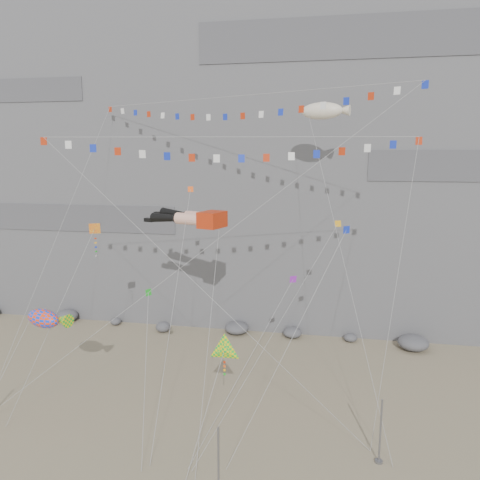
{
  "coord_description": "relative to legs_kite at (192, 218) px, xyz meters",
  "views": [
    {
      "loc": [
        9.13,
        -30.06,
        19.06
      ],
      "look_at": [
        1.85,
        9.0,
        11.79
      ],
      "focal_mm": 35.0,
      "sensor_mm": 36.0,
      "label": 1
    }
  ],
  "objects": [
    {
      "name": "harlequin_kite",
      "position": [
        -7.33,
        -2.6,
        -0.74
      ],
      "size": [
        4.58,
        8.53,
        15.64
      ],
      "color": "red",
      "rests_on": "ground"
    },
    {
      "name": "small_kite_b",
      "position": [
        8.46,
        -1.89,
        -4.46
      ],
      "size": [
        6.14,
        11.08,
        15.16
      ],
      "color": "purple",
      "rests_on": "ground"
    },
    {
      "name": "small_kite_d",
      "position": [
        11.63,
        0.26,
        -0.54
      ],
      "size": [
        9.09,
        13.41,
        20.54
      ],
      "color": "orange",
      "rests_on": "ground"
    },
    {
      "name": "flag_banner_upper",
      "position": [
        2.77,
        3.79,
        10.0
      ],
      "size": [
        30.47,
        19.9,
        31.82
      ],
      "color": "#B6280B",
      "rests_on": "ground"
    },
    {
      "name": "fish_windsock",
      "position": [
        -9.38,
        -7.17,
        -6.76
      ],
      "size": [
        5.38,
        5.43,
        8.84
      ],
      "color": "#FF3E0D",
      "rests_on": "ground"
    },
    {
      "name": "talus_boulders",
      "position": [
        1.77,
        10.29,
        -13.32
      ],
      "size": [
        60.0,
        3.0,
        1.2
      ],
      "primitive_type": null,
      "color": "#57575C",
      "rests_on": "ground"
    },
    {
      "name": "delta_kite",
      "position": [
        4.51,
        -8.18,
        -7.72
      ],
      "size": [
        2.36,
        6.85,
        9.09
      ],
      "color": "yellow",
      "rests_on": "ground"
    },
    {
      "name": "legs_kite",
      "position": [
        0.0,
        0.0,
        0.0
      ],
      "size": [
        8.48,
        16.13,
        19.22
      ],
      "rotation": [
        0.0,
        0.0,
        -0.34
      ],
      "color": "#B6280B",
      "rests_on": "ground"
    },
    {
      "name": "small_kite_e",
      "position": [
        12.16,
        -4.75,
        -0.15
      ],
      "size": [
        7.56,
        7.75,
        17.13
      ],
      "color": "#142BB3",
      "rests_on": "ground"
    },
    {
      "name": "anchor_pole_right",
      "position": [
        14.65,
        -9.24,
        -11.78
      ],
      "size": [
        0.12,
        0.12,
        4.28
      ],
      "primitive_type": "cylinder",
      "color": "slate",
      "rests_on": "ground"
    },
    {
      "name": "blimp_windsock",
      "position": [
        10.22,
        5.59,
        8.82
      ],
      "size": [
        7.64,
        16.53,
        27.88
      ],
      "color": "beige",
      "rests_on": "ground"
    },
    {
      "name": "cliff",
      "position": [
        1.77,
        25.29,
        11.08
      ],
      "size": [
        80.0,
        28.0,
        50.0
      ],
      "primitive_type": "cube",
      "color": "slate",
      "rests_on": "ground"
    },
    {
      "name": "anchor_pole_center",
      "position": [
        5.36,
        -13.67,
        -11.89
      ],
      "size": [
        0.12,
        0.12,
        4.06
      ],
      "primitive_type": "cylinder",
      "color": "slate",
      "rests_on": "ground"
    },
    {
      "name": "ground",
      "position": [
        1.77,
        -6.71,
        -13.92
      ],
      "size": [
        120.0,
        120.0,
        0.0
      ],
      "primitive_type": "plane",
      "color": "#85755C",
      "rests_on": "ground"
    },
    {
      "name": "small_kite_a",
      "position": [
        -0.27,
        0.44,
        1.84
      ],
      "size": [
        1.5,
        13.65,
        20.82
      ],
      "color": "#FF5715",
      "rests_on": "ground"
    },
    {
      "name": "small_kite_c",
      "position": [
        -1.94,
        -5.11,
        -5.14
      ],
      "size": [
        2.94,
        8.5,
        12.09
      ],
      "color": "green",
      "rests_on": "ground"
    },
    {
      "name": "flag_banner_lower",
      "position": [
        4.11,
        -4.42,
        6.31
      ],
      "size": [
        25.75,
        5.91,
        23.07
      ],
      "color": "#B6280B",
      "rests_on": "ground"
    }
  ]
}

